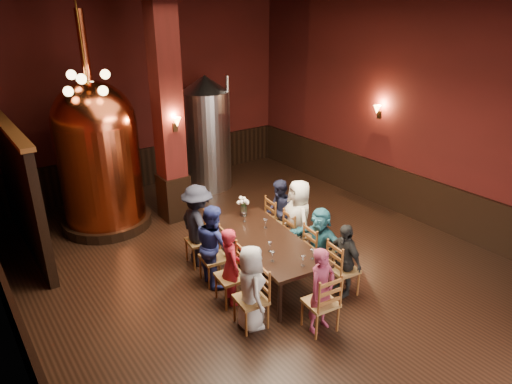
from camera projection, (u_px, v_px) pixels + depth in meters
room at (261, 148)px, 7.44m from camera, size 10.00×10.02×4.50m
wainscot_right at (402, 192)px, 10.27m from camera, size 0.08×9.90×1.00m
wainscot_back at (147, 167)px, 11.81m from camera, size 7.90×0.08×1.00m
wainscot_left at (19, 330)px, 5.96m from camera, size 0.08×9.90×1.00m
column at (168, 118)px, 9.36m from camera, size 0.58×0.58×4.50m
partition at (21, 191)px, 8.49m from camera, size 0.22×3.50×2.40m
pendant_cluster at (87, 83)px, 8.29m from camera, size 0.90×0.90×1.70m
sconce_wall at (380, 111)px, 10.17m from camera, size 0.20×0.20×0.36m
sconce_column at (175, 123)px, 9.15m from camera, size 0.20×0.20×0.36m
dining_table at (267, 242)px, 7.74m from camera, size 1.30×2.51×0.75m
chair_0 at (251, 299)px, 6.65m from camera, size 0.52×0.52×0.92m
person_0 at (251, 288)px, 6.57m from camera, size 0.60×0.74×1.32m
chair_1 at (231, 277)px, 7.19m from camera, size 0.52×0.52×0.92m
person_1 at (231, 266)px, 7.11m from camera, size 0.42×0.54×1.30m
chair_2 at (214, 257)px, 7.72m from camera, size 0.52×0.52×0.92m
person_2 at (213, 245)px, 7.62m from camera, size 0.43×0.73×1.42m
chair_3 at (199, 241)px, 8.26m from camera, size 0.52×0.52×0.92m
person_3 at (198, 226)px, 8.14m from camera, size 0.57×0.99×1.53m
chair_4 at (343, 269)px, 7.40m from camera, size 0.52×0.52×0.92m
person_4 at (344, 260)px, 7.33m from camera, size 0.37×0.76×1.26m
chair_5 at (319, 250)px, 7.94m from camera, size 0.52×0.52×0.92m
person_5 at (319, 242)px, 7.87m from camera, size 0.63×1.23×1.26m
chair_6 at (298, 235)px, 8.47m from camera, size 0.52×0.52×0.92m
person_6 at (298, 220)px, 8.36m from camera, size 0.69×0.86×1.53m
chair_7 at (279, 221)px, 9.02m from camera, size 0.52×0.52×0.92m
person_7 at (279, 212)px, 8.94m from camera, size 0.57×0.70×1.30m
chair_8 at (321, 302)px, 6.58m from camera, size 0.52×0.52×0.92m
person_8 at (322, 290)px, 6.50m from camera, size 0.52×0.37×1.32m
copper_kettle at (99, 155)px, 9.26m from camera, size 1.95×1.95×4.35m
steel_vessel at (207, 133)px, 11.39m from camera, size 1.52×1.52×2.84m
rose_vase at (244, 203)px, 8.46m from camera, size 0.23×0.23×0.39m
wine_glass_0 at (245, 217)px, 8.30m from camera, size 0.07×0.07×0.17m
wine_glass_1 at (270, 247)px, 7.31m from camera, size 0.07×0.07×0.17m
wine_glass_2 at (272, 257)px, 7.03m from camera, size 0.07×0.07×0.17m
wine_glass_3 at (303, 261)px, 6.90m from camera, size 0.07×0.07×0.17m
wine_glass_4 at (266, 224)px, 8.06m from camera, size 0.07×0.07×0.17m
wine_glass_5 at (312, 254)px, 7.09m from camera, size 0.07×0.07×0.17m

